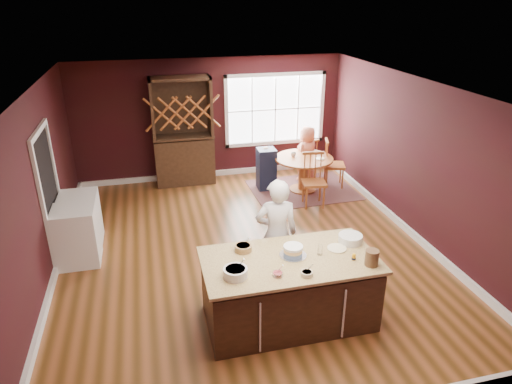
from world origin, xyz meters
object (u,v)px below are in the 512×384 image
high_chair (266,168)px  washer (77,236)px  chair_north (307,157)px  dining_table (304,167)px  dryer (81,219)px  chair_south (314,180)px  layer_cake (293,251)px  baker (276,234)px  hutch (183,132)px  toddler (266,152)px  chair_east (335,163)px  seated_woman (307,154)px  kitchen_island (289,291)px

high_chair → washer: bearing=-148.4°
high_chair → washer: (-3.66, -2.16, -0.01)m
chair_north → washer: (-4.78, -2.65, -0.01)m
dining_table → dryer: size_ratio=1.39×
chair_north → washer: 5.47m
dining_table → chair_south: bearing=-94.0°
dining_table → dryer: dryer is taller
layer_cake → baker: bearing=90.1°
dining_table → high_chair: size_ratio=1.30×
hutch → dryer: (-1.99, -2.30, -0.74)m
toddler → hutch: (-1.68, 0.71, 0.37)m
dining_table → chair_east: (0.74, 0.07, 0.00)m
chair_south → layer_cake: bearing=-106.6°
layer_cake → seated_woman: bearing=68.1°
toddler → hutch: size_ratio=0.11×
baker → washer: bearing=-16.6°
baker → chair_north: size_ratio=1.78×
layer_cake → high_chair: layer_cake is taller
baker → chair_south: (1.49, 2.43, -0.29)m
dryer → chair_south: bearing=5.9°
dining_table → chair_south: chair_south is taller
dining_table → baker: size_ratio=0.74×
chair_north → high_chair: bearing=15.7°
kitchen_island → dryer: bearing=135.3°
toddler → layer_cake: bearing=-100.4°
layer_cake → hutch: (-0.88, 5.02, 0.19)m
kitchen_island → high_chair: 4.39m
layer_cake → toddler: bearing=79.6°
hutch → layer_cake: bearing=-80.0°
layer_cake → chair_east: 4.65m
layer_cake → toddler: layer_cake is taller
kitchen_island → chair_south: chair_south is taller
seated_woman → high_chair: (-1.01, -0.24, -0.16)m
dining_table → high_chair: high_chair is taller
kitchen_island → hutch: bearing=99.2°
layer_cake → dryer: bearing=136.6°
kitchen_island → dryer: (-2.81, 2.78, 0.01)m
layer_cake → chair_east: chair_east is taller
washer → high_chair: bearing=30.6°
dining_table → dryer: 4.58m
chair_east → washer: (-5.15, -1.94, -0.08)m
chair_east → kitchen_island: bearing=166.4°
layer_cake → dryer: layer_cake is taller
layer_cake → seated_woman: (1.80, 4.48, -0.36)m
baker → layer_cake: bearing=98.6°
layer_cake → chair_south: (1.49, 3.17, -0.44)m
seated_woman → dryer: 5.00m
dining_table → baker: 3.59m
seated_woman → toddler: size_ratio=4.89×
washer → seated_woman: bearing=27.2°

